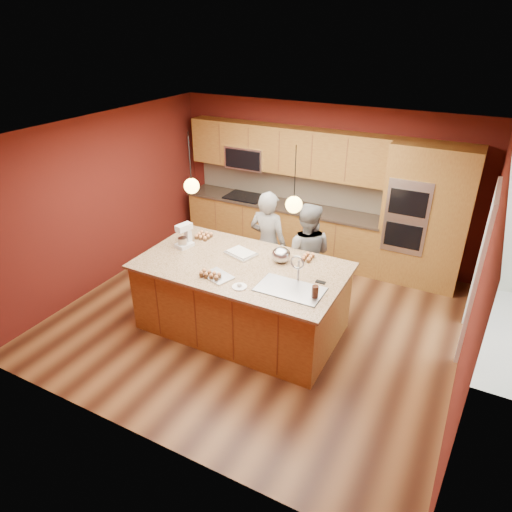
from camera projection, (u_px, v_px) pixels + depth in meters
The scene contains 24 objects.
floor at pixel (258, 317), 6.76m from camera, with size 5.50×5.50×0.00m, color #3F2012.
ceiling at pixel (258, 133), 5.52m from camera, with size 5.50×5.50×0.00m, color white.
wall_back at pixel (322, 182), 8.11m from camera, with size 5.50×5.50×0.00m, color #541712.
wall_front at pixel (132, 336), 4.18m from camera, with size 5.50×5.50×0.00m, color #541712.
wall_left at pixel (105, 201), 7.27m from camera, with size 5.00×5.00×0.00m, color #541712.
wall_right at pixel (479, 283), 5.01m from camera, with size 5.00×5.00×0.00m, color #541712.
cabinet_run at pixel (281, 200), 8.36m from camera, with size 3.74×0.64×2.30m.
oven_column at pixel (425, 217), 7.20m from camera, with size 1.30×0.62×2.30m.
doorway_trim at pixel (477, 274), 5.79m from camera, with size 0.08×1.11×2.20m, color silver, non-canonical shape.
pendant_left at pixel (192, 186), 5.93m from camera, with size 0.20×0.20×0.80m.
pendant_right at pixel (294, 204), 5.33m from camera, with size 0.20×0.20×0.80m.
island at pixel (243, 297), 6.30m from camera, with size 2.77×1.55×1.40m.
person_left at pixel (268, 244), 7.01m from camera, with size 0.62×0.41×1.71m, color black.
person_right at pixel (306, 255), 6.77m from camera, with size 0.79×0.62×1.63m, color slate.
stand_mixer at pixel (184, 237), 6.50m from camera, with size 0.23×0.28×0.34m.
sheet_cake at pixel (241, 253), 6.33m from camera, with size 0.48×0.41×0.05m.
cooling_rack at pixel (218, 276), 5.79m from camera, with size 0.38×0.27×0.02m, color silver.
mixing_bowl at pixel (281, 255), 6.11m from camera, with size 0.26×0.26×0.22m, color #B1B3B8.
plate at pixel (239, 287), 5.56m from camera, with size 0.19×0.19×0.01m, color white.
tumbler at pixel (315, 292), 5.32m from camera, with size 0.08×0.08×0.16m, color #321A11.
phone at pixel (321, 282), 5.66m from camera, with size 0.13×0.07×0.01m, color black.
cupcakes_left at pixel (204, 236), 6.81m from camera, with size 0.23×0.23×0.07m, color #D5854D, non-canonical shape.
cupcakes_rack at pixel (210, 274), 5.75m from camera, with size 0.29×0.15×0.07m, color #D5854D, non-canonical shape.
cupcakes_right at pixel (308, 257), 6.20m from camera, with size 0.16×0.23×0.07m, color #D5854D, non-canonical shape.
Camera 1 is at (2.57, -4.96, 3.93)m, focal length 32.00 mm.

